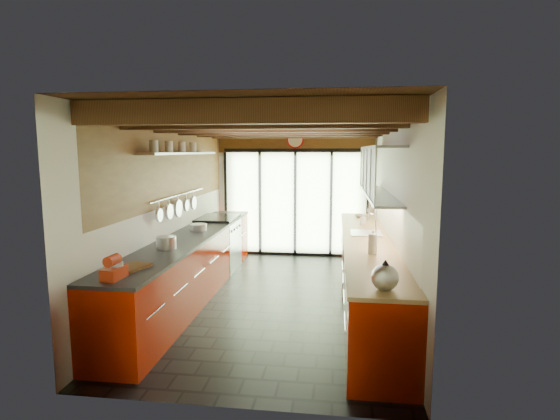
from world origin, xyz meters
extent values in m
plane|color=black|center=(0.00, 0.00, 0.00)|extent=(5.50, 5.50, 0.00)
plane|color=silver|center=(0.00, 2.75, 1.30)|extent=(3.20, 0.00, 3.20)
plane|color=silver|center=(0.00, -2.75, 1.30)|extent=(3.20, 0.00, 3.20)
plane|color=silver|center=(-1.60, 0.00, 1.30)|extent=(0.00, 5.50, 5.50)
plane|color=silver|center=(1.60, 0.00, 1.30)|extent=(0.00, 5.50, 5.50)
plane|color=#472814|center=(0.00, 0.00, 2.60)|extent=(5.50, 5.50, 0.00)
cube|color=#593316|center=(0.00, -2.25, 2.48)|extent=(3.14, 0.14, 0.22)
cube|color=#593316|center=(0.00, -1.35, 2.48)|extent=(3.14, 0.14, 0.22)
cube|color=#593316|center=(0.00, -0.45, 2.48)|extent=(3.14, 0.14, 0.22)
cube|color=#593316|center=(0.00, 0.45, 2.48)|extent=(3.14, 0.14, 0.22)
cube|color=#593316|center=(0.00, 1.35, 2.48)|extent=(3.14, 0.14, 0.22)
cube|color=#593316|center=(0.00, 2.25, 2.48)|extent=(3.14, 0.14, 0.22)
cube|color=brown|center=(0.00, 2.71, 2.35)|extent=(3.14, 0.06, 0.50)
plane|color=brown|center=(-1.57, 0.20, 1.98)|extent=(0.00, 4.90, 4.90)
plane|color=#C6EAAD|center=(0.00, 2.73, 1.08)|extent=(2.90, 0.00, 2.90)
cube|color=black|center=(-1.45, 2.72, 1.07)|extent=(0.05, 0.04, 2.15)
cube|color=black|center=(1.45, 2.72, 1.07)|extent=(0.05, 0.04, 2.15)
cube|color=black|center=(0.00, 2.69, 1.07)|extent=(0.06, 0.05, 2.15)
cube|color=black|center=(0.00, 2.69, 2.15)|extent=(2.90, 0.05, 0.06)
cylinder|color=#B7120E|center=(0.00, 2.67, 2.35)|extent=(0.34, 0.04, 0.34)
cylinder|color=beige|center=(0.00, 2.65, 2.35)|extent=(0.28, 0.02, 0.28)
cube|color=#9B1700|center=(-1.28, 0.00, 0.44)|extent=(0.65, 5.00, 0.88)
cube|color=black|center=(-1.28, 0.00, 0.90)|extent=(0.68, 5.00, 0.04)
cube|color=silver|center=(-1.28, 1.45, 0.44)|extent=(0.66, 0.90, 0.90)
cube|color=black|center=(-1.28, 1.45, 0.93)|extent=(0.65, 0.90, 0.06)
cube|color=#9B1700|center=(1.28, 0.00, 0.44)|extent=(0.65, 5.00, 0.88)
cube|color=#A1834E|center=(1.28, 0.00, 0.90)|extent=(0.68, 5.00, 0.04)
cube|color=white|center=(0.95, 0.40, 0.44)|extent=(0.02, 0.60, 0.84)
cube|color=silver|center=(1.28, 0.40, 0.93)|extent=(0.45, 0.52, 0.02)
cylinder|color=silver|center=(1.42, 0.40, 1.10)|extent=(0.02, 0.02, 0.34)
torus|color=silver|center=(1.36, 0.40, 1.27)|extent=(0.14, 0.02, 0.14)
plane|color=silver|center=(1.26, 0.30, 1.85)|extent=(0.00, 3.00, 3.00)
cube|color=#9EA0A5|center=(1.43, 0.30, 1.51)|extent=(0.34, 3.00, 0.03)
cube|color=#9EA0A5|center=(1.43, 0.30, 2.19)|extent=(0.34, 3.00, 0.03)
cylinder|color=silver|center=(-1.54, 0.30, 1.47)|extent=(0.02, 2.20, 0.02)
cube|color=silver|center=(-1.45, 0.20, 2.10)|extent=(0.28, 2.60, 0.03)
cylinder|color=silver|center=(-1.50, -0.60, 1.29)|extent=(0.04, 0.18, 0.18)
cylinder|color=silver|center=(-1.50, -0.25, 1.29)|extent=(0.04, 0.22, 0.22)
cylinder|color=silver|center=(-1.50, 0.10, 1.29)|extent=(0.04, 0.26, 0.26)
cylinder|color=silver|center=(-1.50, 0.45, 1.29)|extent=(0.04, 0.18, 0.18)
cylinder|color=silver|center=(-1.50, 0.80, 1.29)|extent=(0.04, 0.22, 0.22)
cube|color=#B32A0E|center=(-1.27, -2.25, 0.98)|extent=(0.17, 0.27, 0.11)
cylinder|color=#B32A0E|center=(-1.27, -2.27, 1.11)|extent=(0.11, 0.18, 0.10)
cylinder|color=silver|center=(-1.27, -2.20, 1.01)|extent=(0.14, 0.14, 0.11)
cylinder|color=silver|center=(-1.27, -0.95, 1.00)|extent=(0.32, 0.32, 0.16)
cylinder|color=silver|center=(-1.27, 0.33, 0.97)|extent=(0.28, 0.28, 0.10)
cube|color=brown|center=(-1.27, -1.88, 0.94)|extent=(0.34, 0.41, 0.03)
sphere|color=silver|center=(1.27, -2.25, 1.04)|extent=(0.29, 0.29, 0.24)
cone|color=black|center=(1.27, -2.25, 1.17)|extent=(0.11, 0.11, 0.07)
cylinder|color=silver|center=(1.27, -2.12, 1.05)|extent=(0.05, 0.10, 0.05)
cylinder|color=white|center=(1.27, -0.90, 1.04)|extent=(0.11, 0.11, 0.24)
cylinder|color=silver|center=(1.27, -0.90, 1.18)|extent=(0.02, 0.02, 0.04)
imported|color=silver|center=(1.27, 1.15, 1.01)|extent=(0.09, 0.09, 0.19)
imported|color=silver|center=(1.27, 2.04, 0.94)|extent=(0.26, 0.26, 0.05)
camera|label=1|loc=(0.83, -6.07, 2.14)|focal=28.00mm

